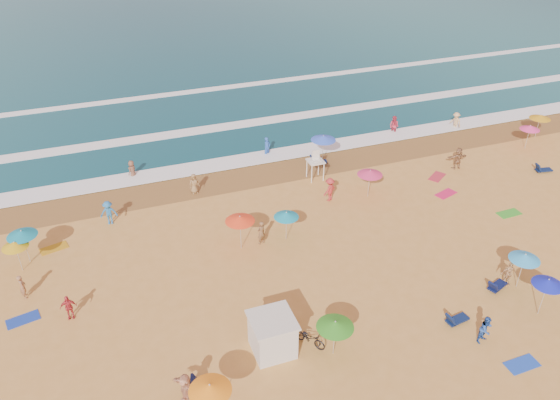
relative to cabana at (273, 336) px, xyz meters
name	(u,v)px	position (x,y,z in m)	size (l,w,h in m)	color
ground	(311,270)	(4.27, 5.18, -1.00)	(220.00, 220.00, 0.00)	gold
wet_sand	(250,176)	(4.27, 17.68, -0.99)	(220.00, 220.00, 0.00)	olive
surf_foam	(221,130)	(4.27, 26.50, -0.90)	(200.00, 18.70, 0.05)	white
cabana	(273,336)	(0.00, 0.00, 0.00)	(2.00, 2.00, 2.00)	silver
cabana_roof	(272,320)	(0.00, 0.00, 1.06)	(2.20, 2.20, 0.12)	silver
bicycle	(310,338)	(1.90, -0.30, -0.52)	(0.64, 1.84, 0.97)	black
lifeguard_stand	(315,167)	(8.95, 15.47, 0.05)	(1.20, 1.20, 2.10)	white
beach_umbrellas	(344,233)	(6.44, 5.36, 1.14)	(59.75, 29.99, 0.79)	teal
loungers	(373,302)	(6.38, 1.20, -0.83)	(50.15, 28.66, 0.34)	#0F134C
towels	(352,296)	(5.62, 2.25, -0.98)	(46.42, 24.58, 0.03)	red
beachgoers	(296,216)	(5.17, 9.98, -0.20)	(45.93, 27.01, 2.07)	brown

